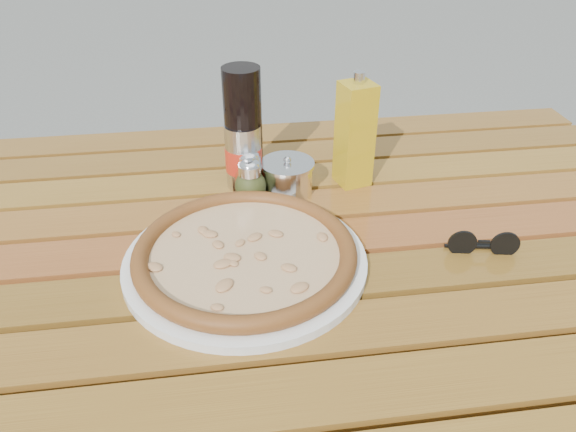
{
  "coord_description": "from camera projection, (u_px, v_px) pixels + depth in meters",
  "views": [
    {
      "loc": [
        -0.1,
        -0.72,
        1.27
      ],
      "look_at": [
        0.0,
        0.02,
        0.78
      ],
      "focal_mm": 35.0,
      "sensor_mm": 36.0,
      "label": 1
    }
  ],
  "objects": [
    {
      "name": "sunglasses",
      "position": [
        483.0,
        244.0,
        0.85
      ],
      "size": [
        0.11,
        0.04,
        0.04
      ],
      "rotation": [
        0.0,
        0.0,
        -0.19
      ],
      "color": "black",
      "rests_on": "table"
    },
    {
      "name": "olive_oil_cruet",
      "position": [
        355.0,
        134.0,
        1.0
      ],
      "size": [
        0.07,
        0.07,
        0.21
      ],
      "rotation": [
        0.0,
        0.0,
        0.26
      ],
      "color": "#B59113",
      "rests_on": "table"
    },
    {
      "name": "soda_can",
      "position": [
        244.0,
        156.0,
        1.01
      ],
      "size": [
        0.08,
        0.08,
        0.12
      ],
      "rotation": [
        0.0,
        0.0,
        -0.21
      ],
      "color": "silver",
      "rests_on": "table"
    },
    {
      "name": "dark_bottle",
      "position": [
        243.0,
        129.0,
        0.98
      ],
      "size": [
        0.07,
        0.07,
        0.22
      ],
      "primitive_type": "cylinder",
      "rotation": [
        0.0,
        0.0,
        0.03
      ],
      "color": "black",
      "rests_on": "table"
    },
    {
      "name": "pizza",
      "position": [
        245.0,
        253.0,
        0.82
      ],
      "size": [
        0.42,
        0.42,
        0.03
      ],
      "rotation": [
        0.0,
        0.0,
        0.33
      ],
      "color": "beige",
      "rests_on": "plate"
    },
    {
      "name": "table",
      "position": [
        290.0,
        276.0,
        0.93
      ],
      "size": [
        1.4,
        0.9,
        0.75
      ],
      "color": "#321E0B",
      "rests_on": "ground"
    },
    {
      "name": "parmesan_tin",
      "position": [
        287.0,
        177.0,
        1.0
      ],
      "size": [
        0.13,
        0.13,
        0.07
      ],
      "rotation": [
        0.0,
        0.0,
        -0.4
      ],
      "color": "silver",
      "rests_on": "table"
    },
    {
      "name": "plate",
      "position": [
        245.0,
        261.0,
        0.83
      ],
      "size": [
        0.42,
        0.42,
        0.01
      ],
      "primitive_type": "cylinder",
      "rotation": [
        0.0,
        0.0,
        0.17
      ],
      "color": "white",
      "rests_on": "table"
    },
    {
      "name": "pepper_shaker",
      "position": [
        250.0,
        172.0,
        1.0
      ],
      "size": [
        0.06,
        0.06,
        0.08
      ],
      "rotation": [
        0.0,
        0.0,
        0.11
      ],
      "color": "#A62E13",
      "rests_on": "table"
    },
    {
      "name": "oregano_shaker",
      "position": [
        250.0,
        182.0,
        0.97
      ],
      "size": [
        0.06,
        0.06,
        0.08
      ],
      "rotation": [
        0.0,
        0.0,
        -0.13
      ],
      "color": "#3E451B",
      "rests_on": "table"
    }
  ]
}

